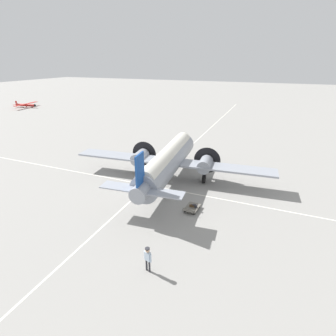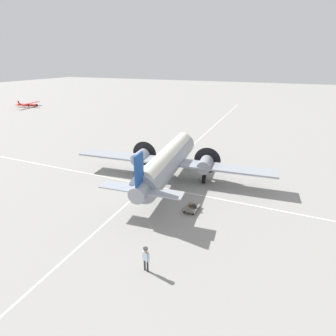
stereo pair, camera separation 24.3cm
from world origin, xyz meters
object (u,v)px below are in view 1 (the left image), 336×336
(suitcase_near_door, at_px, (195,208))
(suitcase_upright_spare, at_px, (192,207))
(baggage_cart, at_px, (192,208))
(light_aircraft_distant, at_px, (26,105))
(airliner_main, at_px, (169,159))
(crew_foreground, at_px, (148,257))

(suitcase_near_door, distance_m, suitcase_upright_spare, 0.26)
(baggage_cart, bearing_deg, light_aircraft_distant, 62.94)
(suitcase_upright_spare, relative_size, light_aircraft_distant, 0.06)
(suitcase_near_door, bearing_deg, baggage_cart, 13.16)
(airliner_main, relative_size, light_aircraft_distant, 2.55)
(suitcase_near_door, height_order, baggage_cart, suitcase_near_door)
(light_aircraft_distant, bearing_deg, airliner_main, -37.81)
(crew_foreground, xyz_separation_m, suitcase_upright_spare, (-0.36, -8.25, -0.88))
(suitcase_near_door, bearing_deg, airliner_main, -47.90)
(light_aircraft_distant, bearing_deg, suitcase_upright_spare, -39.84)
(suitcase_near_door, relative_size, light_aircraft_distant, 0.07)
(airliner_main, xyz_separation_m, suitcase_upright_spare, (-4.34, 5.12, -2.29))
(suitcase_near_door, bearing_deg, suitcase_upright_spare, 6.34)
(airliner_main, xyz_separation_m, suitcase_near_door, (-4.60, 5.09, -2.26))
(suitcase_near_door, relative_size, baggage_cart, 0.36)
(suitcase_near_door, xyz_separation_m, light_aircraft_distant, (61.49, -35.13, 0.47))
(suitcase_upright_spare, height_order, light_aircraft_distant, light_aircraft_distant)
(suitcase_upright_spare, bearing_deg, suitcase_near_door, -173.66)
(suitcase_upright_spare, distance_m, baggage_cart, 0.04)
(airliner_main, height_order, baggage_cart, airliner_main)
(airliner_main, bearing_deg, suitcase_near_door, -143.01)
(airliner_main, relative_size, baggage_cart, 12.74)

